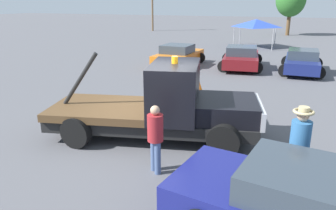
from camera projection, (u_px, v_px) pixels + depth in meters
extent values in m
plane|color=#545459|center=(153.00, 136.00, 9.91)|extent=(160.00, 160.00, 0.00)
cube|color=black|center=(152.00, 120.00, 9.75)|extent=(6.31, 3.31, 0.35)
cube|color=black|center=(227.00, 109.00, 9.33)|extent=(2.07, 2.23, 0.55)
cube|color=silver|center=(259.00, 111.00, 9.21)|extent=(0.57, 1.99, 0.50)
cube|color=black|center=(175.00, 90.00, 9.38)|extent=(1.79, 2.47, 1.54)
cube|color=brown|center=(103.00, 109.00, 9.87)|extent=(3.43, 2.85, 0.22)
cylinder|color=black|center=(80.00, 79.00, 9.68)|extent=(1.18, 0.38, 1.63)
cylinder|color=orange|center=(175.00, 60.00, 9.11)|extent=(0.18, 0.18, 0.20)
cylinder|color=black|center=(222.00, 114.00, 10.50)|extent=(0.88, 0.26, 0.88)
cylinder|color=black|center=(224.00, 141.00, 8.50)|extent=(0.88, 0.26, 0.88)
cylinder|color=black|center=(101.00, 109.00, 11.04)|extent=(0.88, 0.26, 0.88)
cylinder|color=black|center=(76.00, 133.00, 9.04)|extent=(0.88, 0.26, 0.88)
cube|color=#333D47|center=(315.00, 185.00, 5.27)|extent=(2.48, 2.09, 0.50)
cylinder|color=black|center=(239.00, 176.00, 7.01)|extent=(0.68, 0.22, 0.68)
cylinder|color=#38383D|center=(292.00, 169.00, 7.07)|extent=(0.17, 0.17, 0.89)
cylinder|color=#38383D|center=(299.00, 174.00, 6.86)|extent=(0.17, 0.17, 0.89)
cylinder|color=teal|center=(300.00, 137.00, 6.72)|extent=(0.41, 0.41, 0.70)
sphere|color=tan|center=(303.00, 116.00, 6.58)|extent=(0.24, 0.24, 0.24)
torus|color=tan|center=(304.00, 112.00, 6.55)|extent=(0.42, 0.42, 0.06)
cylinder|color=tan|center=(304.00, 109.00, 6.54)|extent=(0.22, 0.22, 0.11)
cylinder|color=#475B84|center=(158.00, 158.00, 7.65)|extent=(0.15, 0.15, 0.81)
cylinder|color=#475B84|center=(154.00, 155.00, 7.82)|extent=(0.15, 0.15, 0.81)
cylinder|color=maroon|center=(155.00, 128.00, 7.52)|extent=(0.37, 0.37, 0.64)
sphere|color=tan|center=(155.00, 110.00, 7.39)|extent=(0.22, 0.22, 0.22)
cube|color=orange|center=(179.00, 57.00, 20.49)|extent=(2.14, 4.34, 0.60)
cube|color=#333D47|center=(177.00, 49.00, 20.14)|extent=(1.79, 1.86, 0.50)
cylinder|color=black|center=(174.00, 56.00, 22.17)|extent=(0.68, 0.22, 0.68)
cylinder|color=black|center=(200.00, 58.00, 21.46)|extent=(0.68, 0.22, 0.68)
cylinder|color=black|center=(155.00, 63.00, 19.65)|extent=(0.68, 0.22, 0.68)
cylinder|color=black|center=(184.00, 65.00, 18.94)|extent=(0.68, 0.22, 0.68)
cube|color=maroon|center=(241.00, 59.00, 19.79)|extent=(2.44, 4.59, 0.60)
cube|color=#333D47|center=(242.00, 51.00, 19.42)|extent=(1.91, 2.03, 0.50)
cylinder|color=black|center=(228.00, 58.00, 21.45)|extent=(0.68, 0.22, 0.68)
cylinder|color=black|center=(257.00, 59.00, 21.02)|extent=(0.68, 0.22, 0.68)
cylinder|color=black|center=(224.00, 66.00, 18.69)|extent=(0.68, 0.22, 0.68)
cylinder|color=black|center=(257.00, 68.00, 18.26)|extent=(0.68, 0.22, 0.68)
cube|color=navy|center=(302.00, 63.00, 18.52)|extent=(1.79, 4.31, 0.60)
cube|color=#333D47|center=(303.00, 54.00, 18.16)|extent=(1.56, 1.82, 0.50)
cylinder|color=black|center=(287.00, 61.00, 20.17)|extent=(0.68, 0.22, 0.68)
cylinder|color=black|center=(316.00, 63.00, 19.59)|extent=(0.68, 0.22, 0.68)
cylinder|color=black|center=(285.00, 70.00, 17.58)|extent=(0.68, 0.22, 0.68)
cylinder|color=black|center=(319.00, 73.00, 16.99)|extent=(0.68, 0.22, 0.68)
cylinder|color=#9E9EA3|center=(234.00, 38.00, 27.69)|extent=(0.07, 0.07, 1.73)
cylinder|color=#9E9EA3|center=(273.00, 40.00, 26.61)|extent=(0.07, 0.07, 1.73)
cylinder|color=#9E9EA3|center=(240.00, 35.00, 30.50)|extent=(0.07, 0.07, 1.73)
cylinder|color=#9E9EA3|center=(275.00, 36.00, 29.42)|extent=(0.07, 0.07, 1.73)
pyramid|color=#2D4CB7|center=(256.00, 23.00, 28.19)|extent=(3.16, 3.16, 0.67)
cylinder|color=brown|center=(288.00, 26.00, 38.41)|extent=(0.42, 0.42, 2.10)
cube|color=black|center=(199.00, 91.00, 14.76)|extent=(0.40, 0.40, 0.04)
cone|color=orange|center=(199.00, 86.00, 14.69)|extent=(0.36, 0.36, 0.55)
cylinder|color=brown|center=(152.00, 0.00, 43.23)|extent=(0.24, 0.24, 8.07)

